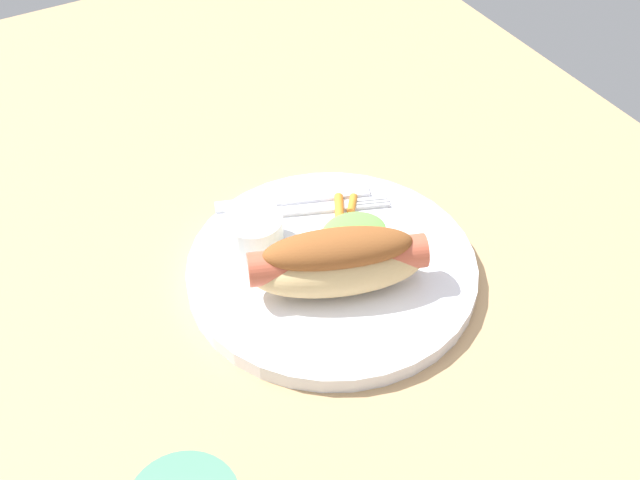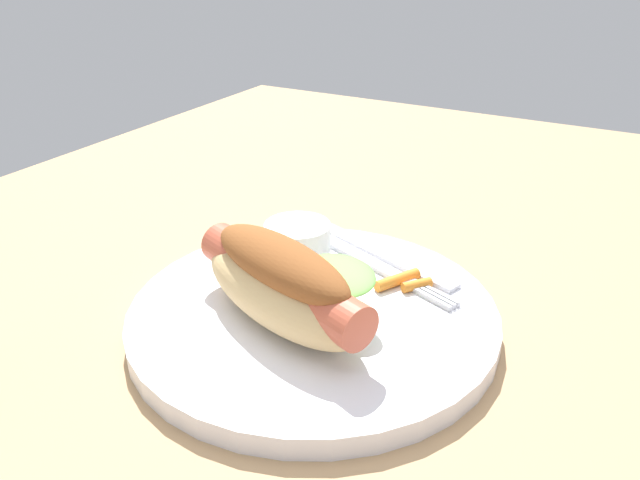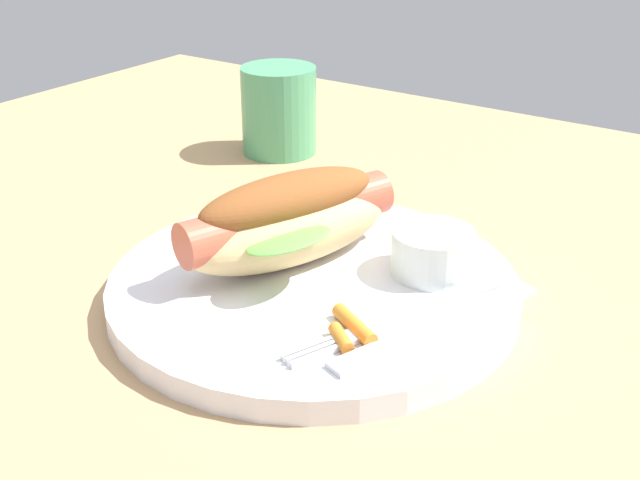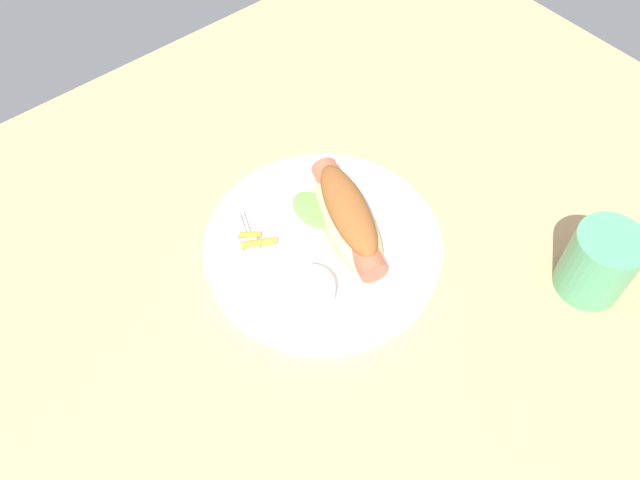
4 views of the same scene
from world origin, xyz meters
The scene contains 8 objects.
ground_plane centered at (0.00, 0.00, -0.90)cm, with size 120.00×90.00×1.80cm, color tan.
plate centered at (3.91, 2.16, 0.80)cm, with size 26.68×26.68×1.60cm, color white.
hot_dog centered at (6.51, 1.24, 4.68)cm, with size 10.67×16.41×6.16cm.
sauce_ramekin centered at (-2.15, -2.73, 3.09)cm, with size 5.47×5.47×2.98cm, color white.
fork centered at (-3.57, 3.76, 1.80)cm, with size 6.75×14.86×0.40cm.
knife centered at (-5.71, 3.24, 1.78)cm, with size 15.42×1.40×0.36cm, color silver.
carrot_garnish centered at (-1.89, 6.81, 2.03)cm, with size 3.85×3.93×0.89cm.
drinking_cup centered at (23.10, -19.73, 4.16)cm, with size 7.16×7.16×8.31cm, color #4C9E6B.
Camera 3 is at (-23.02, 40.79, 26.84)cm, focal length 46.09 mm.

